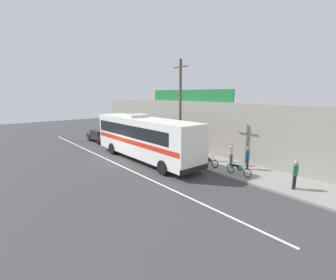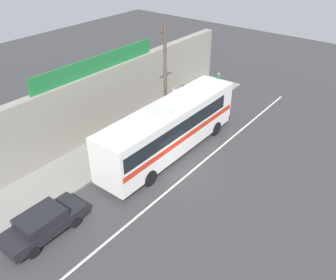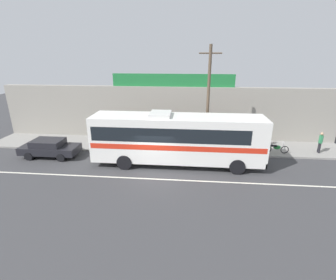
# 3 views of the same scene
# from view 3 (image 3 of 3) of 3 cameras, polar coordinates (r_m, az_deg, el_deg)

# --- Properties ---
(ground_plane) EXTENTS (70.00, 70.00, 0.00)m
(ground_plane) POSITION_cam_3_polar(r_m,az_deg,el_deg) (16.64, -3.26, -7.68)
(ground_plane) COLOR #3A3A3D
(sidewalk_slab) EXTENTS (30.00, 3.60, 0.14)m
(sidewalk_slab) POSITION_cam_3_polar(r_m,az_deg,el_deg) (21.34, -1.22, -1.18)
(sidewalk_slab) COLOR gray
(sidewalk_slab) RESTS_ON ground_plane
(storefront_facade) EXTENTS (30.00, 0.70, 4.80)m
(storefront_facade) POSITION_cam_3_polar(r_m,az_deg,el_deg) (22.71, -0.65, 6.24)
(storefront_facade) COLOR gray
(storefront_facade) RESTS_ON ground_plane
(storefront_billboard) EXTENTS (10.71, 0.12, 1.10)m
(storefront_billboard) POSITION_cam_3_polar(r_m,az_deg,el_deg) (22.17, 1.13, 13.64)
(storefront_billboard) COLOR #1E7538
(storefront_billboard) RESTS_ON storefront_facade
(road_center_stripe) EXTENTS (30.00, 0.14, 0.01)m
(road_center_stripe) POSITION_cam_3_polar(r_m,az_deg,el_deg) (15.94, -3.69, -8.96)
(road_center_stripe) COLOR silver
(road_center_stripe) RESTS_ON ground_plane
(intercity_bus) EXTENTS (11.85, 2.68, 3.78)m
(intercity_bus) POSITION_cam_3_polar(r_m,az_deg,el_deg) (17.20, 1.91, 0.73)
(intercity_bus) COLOR white
(intercity_bus) RESTS_ON ground_plane
(parked_car) EXTENTS (4.32, 1.87, 1.37)m
(parked_car) POSITION_cam_3_polar(r_m,az_deg,el_deg) (21.00, -25.69, -1.58)
(parked_car) COLOR black
(parked_car) RESTS_ON ground_plane
(utility_pole) EXTENTS (1.60, 0.22, 8.04)m
(utility_pole) POSITION_cam_3_polar(r_m,az_deg,el_deg) (18.69, 9.23, 9.06)
(utility_pole) COLOR brown
(utility_pole) RESTS_ON sidewalk_slab
(motorcycle_orange) EXTENTS (1.93, 0.56, 0.94)m
(motorcycle_orange) POSITION_cam_3_polar(r_m,az_deg,el_deg) (21.07, 23.64, -1.71)
(motorcycle_orange) COLOR black
(motorcycle_orange) RESTS_ON sidewalk_slab
(motorcycle_purple) EXTENTS (1.89, 0.56, 0.94)m
(motorcycle_purple) POSITION_cam_3_polar(r_m,az_deg,el_deg) (20.40, 16.38, -1.50)
(motorcycle_purple) COLOR black
(motorcycle_purple) RESTS_ON sidewalk_slab
(pedestrian_far_left) EXTENTS (0.30, 0.48, 1.74)m
(pedestrian_far_left) POSITION_cam_3_polar(r_m,az_deg,el_deg) (21.84, 18.29, 1.32)
(pedestrian_far_left) COLOR brown
(pedestrian_far_left) RESTS_ON sidewalk_slab
(pedestrian_by_curb) EXTENTS (0.30, 0.48, 1.67)m
(pedestrian_by_curb) POSITION_cam_3_polar(r_m,az_deg,el_deg) (22.60, 31.79, -0.20)
(pedestrian_by_curb) COLOR black
(pedestrian_by_curb) RESTS_ON sidewalk_slab
(pedestrian_near_shop) EXTENTS (0.30, 0.48, 1.64)m
(pedestrian_near_shop) POSITION_cam_3_polar(r_m,az_deg,el_deg) (22.24, 21.65, 1.05)
(pedestrian_near_shop) COLOR black
(pedestrian_near_shop) RESTS_ON sidewalk_slab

